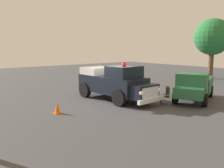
{
  "coord_description": "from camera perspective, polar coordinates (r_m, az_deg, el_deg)",
  "views": [
    {
      "loc": [
        -9.63,
        -12.1,
        3.54
      ],
      "look_at": [
        0.38,
        0.28,
        1.04
      ],
      "focal_mm": 38.09,
      "sensor_mm": 36.0,
      "label": 1
    }
  ],
  "objects": [
    {
      "name": "vintage_fire_truck",
      "position": [
        15.92,
        0.57,
        0.45
      ],
      "size": [
        2.6,
        6.06,
        2.59
      ],
      "color": "black",
      "rests_on": "ground"
    },
    {
      "name": "traffic_cone",
      "position": [
        13.12,
        -12.98,
        -5.58
      ],
      "size": [
        0.4,
        0.4,
        0.64
      ],
      "color": "orange",
      "rests_on": "ground"
    },
    {
      "name": "spectator_seated",
      "position": [
        15.05,
        12.8,
        -2.19
      ],
      "size": [
        0.62,
        0.65,
        1.29
      ],
      "color": "#383842",
      "rests_on": "ground"
    },
    {
      "name": "oak_tree_left",
      "position": [
        28.72,
        22.98,
        10.3
      ],
      "size": [
        3.98,
        3.98,
        6.62
      ],
      "color": "brown",
      "rests_on": "ground"
    },
    {
      "name": "ground_plane",
      "position": [
        15.86,
        -0.42,
        -3.98
      ],
      "size": [
        60.0,
        60.0,
        0.0
      ],
      "primitive_type": "plane",
      "color": "#424244"
    },
    {
      "name": "parked_pickup",
      "position": [
        16.67,
        19.16,
        -0.39
      ],
      "size": [
        5.12,
        3.54,
        1.9
      ],
      "color": "black",
      "rests_on": "ground"
    },
    {
      "name": "classic_hot_rod",
      "position": [
        21.91,
        1.1,
        1.58
      ],
      "size": [
        3.73,
        4.71,
        1.46
      ],
      "color": "black",
      "rests_on": "ground"
    },
    {
      "name": "lawn_chair_by_car",
      "position": [
        22.91,
        -7.1,
        1.44
      ],
      "size": [
        0.66,
        0.66,
        1.02
      ],
      "color": "#B7BABF",
      "rests_on": "ground"
    },
    {
      "name": "lawn_chair_near_truck",
      "position": [
        15.07,
        13.29,
        -2.61
      ],
      "size": [
        0.69,
        0.69,
        1.02
      ],
      "color": "#B7BABF",
      "rests_on": "ground"
    }
  ]
}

